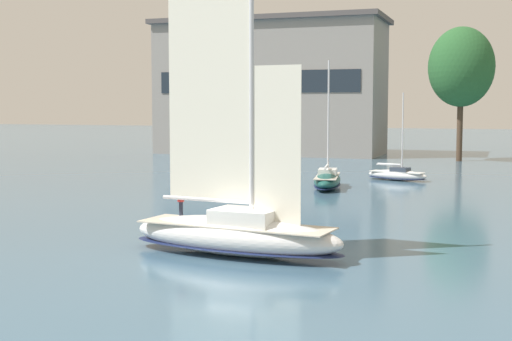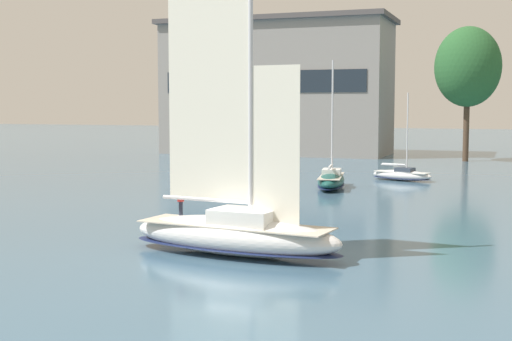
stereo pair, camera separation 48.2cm
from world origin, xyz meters
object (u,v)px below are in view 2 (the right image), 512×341
object	(u,v)px
tree_shore_left	(468,67)
sailboat_moored_near_marina	(402,175)
sailboat_main	(235,231)
sailboat_moored_mid_channel	(331,180)

from	to	relation	value
tree_shore_left	sailboat_moored_near_marina	xyz separation A→B (m)	(-4.06, -27.12, -11.53)
sailboat_main	sailboat_moored_mid_channel	distance (m)	28.81
tree_shore_left	sailboat_main	distance (m)	65.61
sailboat_main	sailboat_moored_mid_channel	xyz separation A→B (m)	(-2.45, 28.70, -0.43)
tree_shore_left	sailboat_moored_near_marina	size ratio (longest dim) A/B	2.06
tree_shore_left	sailboat_moored_mid_channel	distance (m)	38.47
tree_shore_left	sailboat_moored_mid_channel	world-z (taller)	tree_shore_left
sailboat_moored_mid_channel	tree_shore_left	bearing A→B (deg)	76.02
sailboat_main	sailboat_moored_near_marina	distance (m)	37.33
sailboat_main	sailboat_moored_mid_channel	world-z (taller)	sailboat_main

